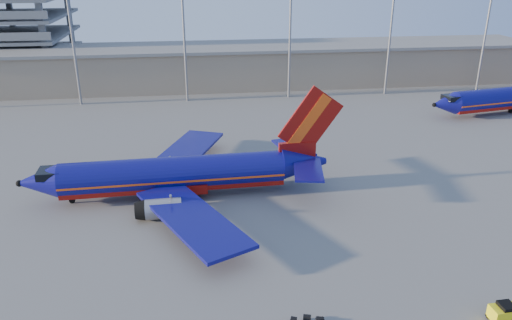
{
  "coord_description": "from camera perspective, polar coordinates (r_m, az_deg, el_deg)",
  "views": [
    {
      "loc": [
        -4.34,
        -49.21,
        25.58
      ],
      "look_at": [
        2.77,
        3.73,
        4.0
      ],
      "focal_mm": 35.0,
      "sensor_mm": 36.0,
      "label": 1
    }
  ],
  "objects": [
    {
      "name": "baggage_tug",
      "position": [
        43.55,
        26.59,
        -15.33
      ],
      "size": [
        2.28,
        1.42,
        1.61
      ],
      "rotation": [
        0.0,
        0.0,
        0.03
      ],
      "color": "yellow",
      "rests_on": "ground"
    },
    {
      "name": "ground",
      "position": [
        55.64,
        -2.33,
        -5.4
      ],
      "size": [
        220.0,
        220.0,
        0.0
      ],
      "primitive_type": "plane",
      "color": "slate",
      "rests_on": "ground"
    },
    {
      "name": "light_mast_row",
      "position": [
        96.01,
        -2.14,
        17.19
      ],
      "size": [
        101.6,
        1.6,
        28.65
      ],
      "color": "gray",
      "rests_on": "ground"
    },
    {
      "name": "terminal_building",
      "position": [
        110.24,
        -0.03,
        10.87
      ],
      "size": [
        122.0,
        16.0,
        8.5
      ],
      "color": "gray",
      "rests_on": "ground"
    },
    {
      "name": "aircraft_main",
      "position": [
        57.82,
        -8.48,
        -1.62
      ],
      "size": [
        36.69,
        35.29,
        12.42
      ],
      "rotation": [
        0.0,
        0.0,
        0.03
      ],
      "color": "navy",
      "rests_on": "ground"
    }
  ]
}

